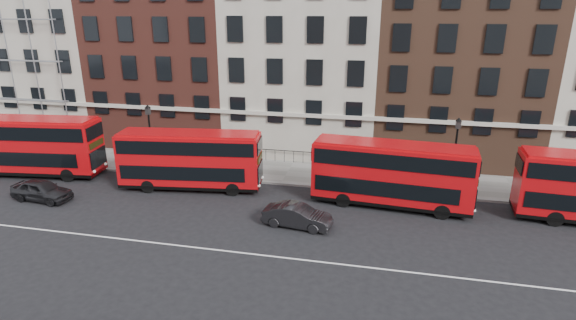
% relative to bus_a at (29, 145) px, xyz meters
% --- Properties ---
extents(ground, '(120.00, 120.00, 0.00)m').
position_rel_bus_a_xyz_m(ground, '(19.40, -5.88, -2.45)').
color(ground, black).
rests_on(ground, ground).
extents(pavement, '(80.00, 5.00, 0.15)m').
position_rel_bus_a_xyz_m(pavement, '(19.40, 4.62, -2.38)').
color(pavement, gray).
rests_on(pavement, ground).
extents(kerb, '(80.00, 0.30, 0.16)m').
position_rel_bus_a_xyz_m(kerb, '(19.40, 2.12, -2.37)').
color(kerb, gray).
rests_on(kerb, ground).
extents(road_centre_line, '(70.00, 0.12, 0.01)m').
position_rel_bus_a_xyz_m(road_centre_line, '(19.40, -7.88, -2.45)').
color(road_centre_line, white).
rests_on(road_centre_line, ground).
extents(building_terrace, '(64.00, 11.95, 22.00)m').
position_rel_bus_a_xyz_m(building_terrace, '(19.10, 12.00, 7.79)').
color(building_terrace, '#B7AF9E').
rests_on(building_terrace, ground).
extents(bus_a, '(11.11, 3.87, 4.57)m').
position_rel_bus_a_xyz_m(bus_a, '(0.00, 0.00, 0.00)').
color(bus_a, red).
rests_on(bus_a, ground).
extents(bus_b, '(10.24, 3.66, 4.21)m').
position_rel_bus_a_xyz_m(bus_b, '(13.26, 0.00, -0.19)').
color(bus_b, red).
rests_on(bus_b, ground).
extents(bus_c, '(10.36, 3.31, 4.28)m').
position_rel_bus_a_xyz_m(bus_c, '(27.24, 0.01, -0.16)').
color(bus_c, red).
rests_on(bus_c, ground).
extents(car_rear, '(4.33, 2.02, 1.43)m').
position_rel_bus_a_xyz_m(car_rear, '(4.21, -4.09, -1.74)').
color(car_rear, black).
rests_on(car_rear, ground).
extents(car_front, '(4.26, 1.92, 1.36)m').
position_rel_bus_a_xyz_m(car_front, '(21.89, -4.21, -1.77)').
color(car_front, black).
rests_on(car_front, ground).
extents(lamp_post_left, '(0.44, 0.44, 5.33)m').
position_rel_bus_a_xyz_m(lamp_post_left, '(8.96, 2.47, 0.63)').
color(lamp_post_left, black).
rests_on(lamp_post_left, pavement).
extents(lamp_post_right, '(0.44, 0.44, 5.33)m').
position_rel_bus_a_xyz_m(lamp_post_right, '(31.46, 3.06, 0.63)').
color(lamp_post_right, black).
rests_on(lamp_post_right, pavement).
extents(iron_railings, '(6.60, 0.06, 1.00)m').
position_rel_bus_a_xyz_m(iron_railings, '(19.40, 6.82, -1.80)').
color(iron_railings, black).
rests_on(iron_railings, pavement).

